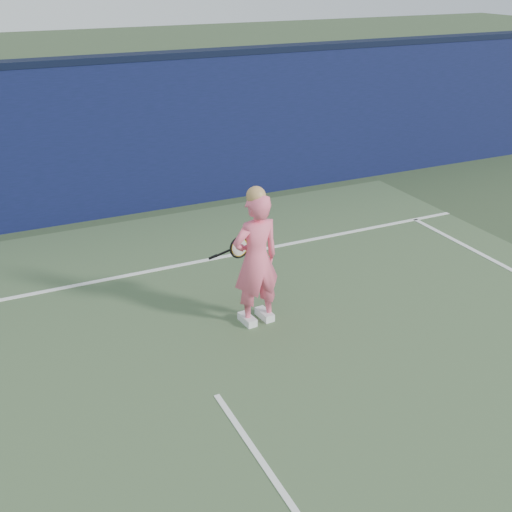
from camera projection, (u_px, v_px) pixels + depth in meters
ground at (260, 460)px, 5.55m from camera, size 80.00×80.00×0.00m
backstop_wall at (86, 144)px, 10.37m from camera, size 24.00×0.40×2.50m
wall_cap at (77, 60)px, 9.82m from camera, size 24.00×0.42×0.10m
player at (256, 259)px, 7.37m from camera, size 0.62×0.44×1.70m
racket at (237, 248)px, 7.69m from camera, size 0.52×0.13×0.28m
court_lines at (277, 484)px, 5.28m from camera, size 11.00×12.04×0.01m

